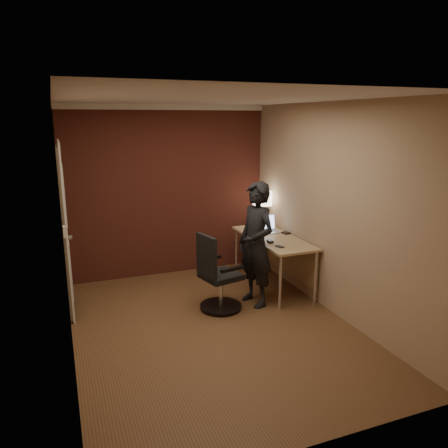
{
  "coord_description": "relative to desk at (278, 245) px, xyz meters",
  "views": [
    {
      "loc": [
        -1.52,
        -4.28,
        2.31
      ],
      "look_at": [
        0.35,
        0.55,
        1.05
      ],
      "focal_mm": 35.0,
      "sensor_mm": 36.0,
      "label": 1
    }
  ],
  "objects": [
    {
      "name": "person",
      "position": [
        -0.52,
        -0.41,
        0.18
      ],
      "size": [
        0.5,
        0.64,
        1.57
      ],
      "primitive_type": "imported",
      "rotation": [
        0.0,
        0.0,
        -1.33
      ],
      "color": "black",
      "rests_on": "ground"
    },
    {
      "name": "office_chair",
      "position": [
        -1.05,
        -0.43,
        -0.18
      ],
      "size": [
        0.52,
        0.59,
        0.95
      ],
      "color": "black",
      "rests_on": "ground"
    },
    {
      "name": "laptop",
      "position": [
        -0.03,
        0.3,
        0.19
      ],
      "size": [
        0.35,
        0.29,
        0.23
      ],
      "color": "silver",
      "rests_on": "desk"
    },
    {
      "name": "wallet",
      "position": [
        0.17,
        0.09,
        0.14
      ],
      "size": [
        0.11,
        0.12,
        0.02
      ],
      "primitive_type": "cube",
      "rotation": [
        0.0,
        0.0,
        0.17
      ],
      "color": "black",
      "rests_on": "desk"
    },
    {
      "name": "desk",
      "position": [
        0.0,
        0.0,
        0.0
      ],
      "size": [
        0.6,
        1.5,
        0.73
      ],
      "color": "tan",
      "rests_on": "ground"
    },
    {
      "name": "room",
      "position": [
        -1.53,
        0.7,
        0.77
      ],
      "size": [
        4.0,
        4.0,
        4.0
      ],
      "color": "brown",
      "rests_on": "ground"
    },
    {
      "name": "desk_lamp",
      "position": [
        0.06,
        0.62,
        0.55
      ],
      "size": [
        0.22,
        0.22,
        0.54
      ],
      "color": "silver",
      "rests_on": "desk"
    },
    {
      "name": "mouse",
      "position": [
        -0.24,
        -0.23,
        0.14
      ],
      "size": [
        0.06,
        0.1,
        0.03
      ],
      "primitive_type": "cube",
      "rotation": [
        0.0,
        0.0,
        -0.04
      ],
      "color": "black",
      "rests_on": "desk"
    },
    {
      "name": "phone",
      "position": [
        -0.22,
        -0.45,
        0.13
      ],
      "size": [
        0.09,
        0.13,
        0.01
      ],
      "primitive_type": "cube",
      "rotation": [
        0.0,
        0.0,
        0.31
      ],
      "color": "black",
      "rests_on": "desk"
    }
  ]
}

